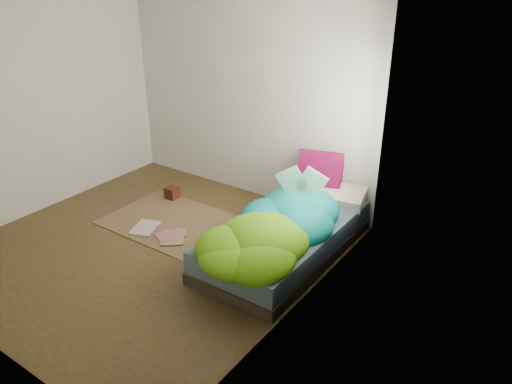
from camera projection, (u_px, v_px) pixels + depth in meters
ground at (150, 248)px, 5.27m from camera, size 3.50×3.50×0.00m
room_walls at (136, 97)px, 4.58m from camera, size 3.54×3.54×2.62m
bed at (285, 240)px, 5.10m from camera, size 1.00×2.00×0.34m
duvet at (273, 219)px, 4.79m from camera, size 0.96×1.84×0.34m
rug at (176, 223)px, 5.76m from camera, size 1.60×1.10×0.01m
pillow_floral at (338, 196)px, 5.50m from camera, size 0.65×0.46×0.13m
pillow_magenta at (320, 173)px, 5.60m from camera, size 0.52×0.29×0.49m
open_book at (302, 173)px, 5.05m from camera, size 0.42×0.25×0.26m
wooden_box at (172, 193)px, 6.31m from camera, size 0.15×0.15×0.14m
floor_book_a at (135, 227)px, 5.64m from camera, size 0.36×0.42×0.03m
floor_book_b at (167, 231)px, 5.54m from camera, size 0.32×0.36×0.03m
floor_book_c at (162, 238)px, 5.41m from camera, size 0.40×0.41×0.03m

